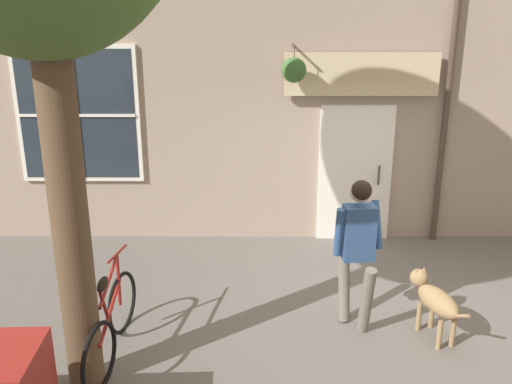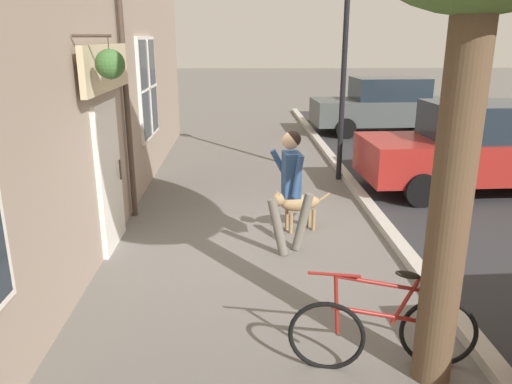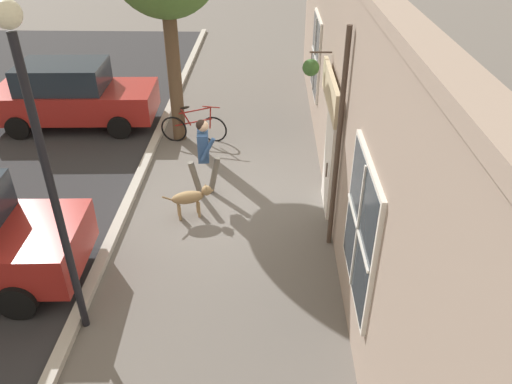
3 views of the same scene
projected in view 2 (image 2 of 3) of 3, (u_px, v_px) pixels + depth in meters
name	position (u px, v px, depth m)	size (l,w,h in m)	color
ground_plane	(261.00, 245.00, 7.38)	(90.00, 90.00, 0.00)	#66605B
storefront_facade	(86.00, 86.00, 6.61)	(0.95, 18.00, 4.63)	gray
pedestrian_walking	(291.00, 181.00, 6.82)	(0.68, 0.55, 1.76)	#6B665B
dog_on_leash	(297.00, 204.00, 7.81)	(1.02, 0.46, 0.68)	#997A51
leaning_bicycle	(383.00, 330.00, 4.55)	(1.74, 0.19, 1.01)	black
parked_car_mid_block	(476.00, 148.00, 9.73)	(4.37, 2.07, 1.75)	maroon
parked_car_far_end	(383.00, 105.00, 15.84)	(4.37, 2.07, 1.75)	#474C4C
street_lamp	(346.00, 27.00, 9.90)	(0.32, 0.32, 4.79)	black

